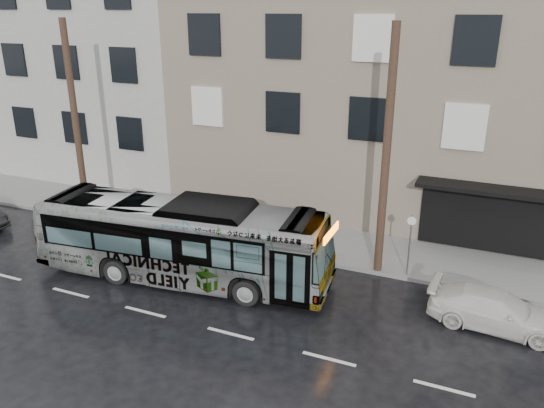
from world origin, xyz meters
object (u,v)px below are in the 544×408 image
at_px(utility_pole_front, 386,155).
at_px(utility_pole_rear, 76,123).
at_px(bus, 182,240).
at_px(white_sedan, 496,310).
at_px(sign_post, 409,246).

xyz_separation_m(utility_pole_front, utility_pole_rear, (-14.00, 0.00, 0.00)).
bearing_deg(bus, white_sedan, -89.98).
bearing_deg(sign_post, white_sedan, -34.47).
height_order(utility_pole_front, bus, utility_pole_front).
height_order(utility_pole_rear, bus, utility_pole_rear).
distance_m(utility_pole_front, bus, 7.98).
bearing_deg(utility_pole_front, utility_pole_rear, 180.00).
relative_size(utility_pole_front, utility_pole_rear, 1.00).
bearing_deg(sign_post, utility_pole_front, 180.00).
bearing_deg(white_sedan, utility_pole_front, 66.69).
bearing_deg(utility_pole_rear, sign_post, 0.00).
relative_size(utility_pole_rear, white_sedan, 2.18).
xyz_separation_m(utility_pole_rear, sign_post, (15.10, 0.00, -3.30)).
relative_size(utility_pole_rear, bus, 0.81).
bearing_deg(white_sedan, sign_post, 59.11).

